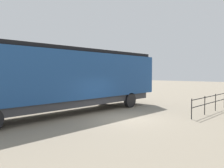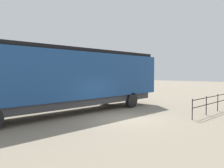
{
  "view_description": "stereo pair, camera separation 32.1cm",
  "coord_description": "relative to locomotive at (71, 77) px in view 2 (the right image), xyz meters",
  "views": [
    {
      "loc": [
        8.22,
        -10.53,
        2.61
      ],
      "look_at": [
        -0.39,
        -0.72,
        1.98
      ],
      "focal_mm": 38.36,
      "sensor_mm": 36.0,
      "label": 1
    },
    {
      "loc": [
        8.46,
        -10.32,
        2.61
      ],
      "look_at": [
        -0.39,
        -0.72,
        1.98
      ],
      "focal_mm": 38.36,
      "sensor_mm": 36.0,
      "label": 2
    }
  ],
  "objects": [
    {
      "name": "platform_fence",
      "position": [
        6.7,
        8.17,
        -1.55
      ],
      "size": [
        0.05,
        10.01,
        1.16
      ],
      "color": "black",
      "rests_on": "ground_plane"
    },
    {
      "name": "locomotive",
      "position": [
        0.0,
        0.0,
        0.0
      ],
      "size": [
        3.04,
        15.67,
        4.11
      ],
      "color": "navy",
      "rests_on": "ground_plane"
    },
    {
      "name": "ground_plane",
      "position": [
        3.87,
        0.85,
        -2.31
      ],
      "size": [
        120.0,
        120.0,
        0.0
      ],
      "primitive_type": "plane",
      "color": "gray"
    }
  ]
}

